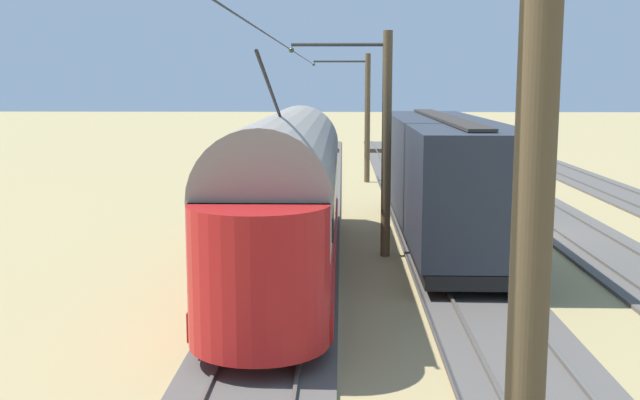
{
  "coord_description": "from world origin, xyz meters",
  "views": [
    {
      "loc": [
        5.63,
        25.38,
        5.08
      ],
      "look_at": [
        6.22,
        5.36,
        1.99
      ],
      "focal_mm": 42.54,
      "sensor_mm": 36.0,
      "label": 1
    }
  ],
  "objects": [
    {
      "name": "track_adjacent_siding",
      "position": [
        -2.37,
        -0.31,
        0.05
      ],
      "size": [
        2.8,
        80.0,
        0.18
      ],
      "color": "#56514C",
      "rests_on": "ground"
    },
    {
      "name": "boxcar_adjacent",
      "position": [
        2.36,
        1.0,
        2.17
      ],
      "size": [
        2.96,
        14.94,
        3.85
      ],
      "color": "#2D333D",
      "rests_on": "ground"
    },
    {
      "name": "catenary_pole_foreground",
      "position": [
        4.43,
        -13.62,
        3.45
      ],
      "size": [
        2.98,
        0.28,
        6.57
      ],
      "color": "brown",
      "rests_on": "ground"
    },
    {
      "name": "overhead_wire_run",
      "position": [
        7.06,
        11.03,
        6.02
      ],
      "size": [
        2.77,
        54.88,
        0.18
      ],
      "color": "black",
      "rests_on": "ground"
    },
    {
      "name": "track_outer_siding",
      "position": [
        7.1,
        -0.31,
        0.05
      ],
      "size": [
        2.8,
        80.0,
        0.18
      ],
      "color": "#56514C",
      "rests_on": "ground"
    },
    {
      "name": "vintage_streetcar",
      "position": [
        7.1,
        5.36,
        2.26
      ],
      "size": [
        2.65,
        16.38,
        5.48
      ],
      "color": "red",
      "rests_on": "ground"
    },
    {
      "name": "catenary_pole_mid_far",
      "position": [
        4.43,
        20.3,
        3.45
      ],
      "size": [
        2.98,
        0.28,
        6.57
      ],
      "color": "brown",
      "rests_on": "ground"
    },
    {
      "name": "track_third_siding",
      "position": [
        2.37,
        -0.31,
        0.05
      ],
      "size": [
        2.8,
        80.0,
        0.18
      ],
      "color": "#56514C",
      "rests_on": "ground"
    },
    {
      "name": "catenary_pole_mid_near",
      "position": [
        4.43,
        3.34,
        3.45
      ],
      "size": [
        2.98,
        0.28,
        6.57
      ],
      "color": "brown",
      "rests_on": "ground"
    },
    {
      "name": "ground_plane",
      "position": [
        0.0,
        0.0,
        0.0
      ],
      "size": [
        220.0,
        220.0,
        0.0
      ],
      "primitive_type": "plane",
      "color": "tan"
    }
  ]
}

